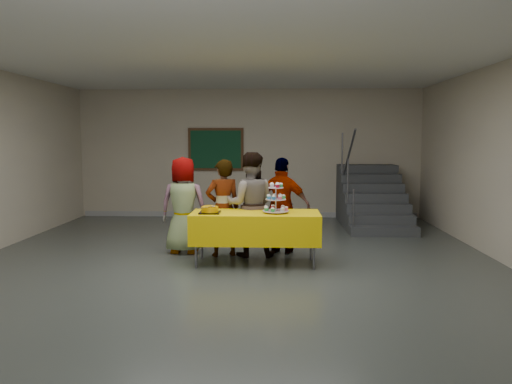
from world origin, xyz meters
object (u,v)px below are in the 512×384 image
noticeboard (216,149)px  bear_cake (210,209)px  bake_table (255,227)px  schoolchild_c (250,205)px  schoolchild_d (282,206)px  cupcake_stand (276,200)px  schoolchild_b (223,208)px  schoolchild_a (184,205)px  staircase (371,201)px

noticeboard → bear_cake: bearing=-84.3°
bake_table → noticeboard: (-1.11, 4.45, 1.04)m
schoolchild_c → schoolchild_d: 0.55m
cupcake_stand → schoolchild_b: bearing=146.7°
cupcake_stand → noticeboard: noticeboard is taller
schoolchild_a → noticeboard: 3.86m
bear_cake → staircase: bearing=50.8°
bear_cake → schoolchild_c: bearing=47.4°
schoolchild_b → schoolchild_d: (0.93, 0.21, 0.01)m
cupcake_stand → schoolchild_b: (-0.83, 0.54, -0.19)m
schoolchild_a → schoolchild_d: size_ratio=1.01×
cupcake_stand → bear_cake: (-0.96, -0.05, -0.12)m
schoolchild_b → staircase: (2.90, 3.12, -0.28)m
bake_table → noticeboard: size_ratio=1.45×
cupcake_stand → schoolchild_c: (-0.40, 0.55, -0.13)m
schoolchild_d → staircase: staircase is taller
bake_table → noticeboard: 4.71m
schoolchild_d → noticeboard: 4.13m
schoolchild_a → schoolchild_d: (1.59, 0.02, -0.00)m
schoolchild_a → schoolchild_b: 0.68m
schoolchild_d → schoolchild_c: bearing=39.0°
noticeboard → schoolchild_a: bearing=-91.2°
noticeboard → schoolchild_b: bearing=-81.6°
bear_cake → schoolchild_d: bearing=37.2°
staircase → noticeboard: noticeboard is taller
noticeboard → schoolchild_d: bearing=-68.0°
staircase → noticeboard: size_ratio=1.85×
schoolchild_b → schoolchild_c: (0.43, 0.00, 0.06)m
schoolchild_c → schoolchild_b: bearing=-2.3°
noticeboard → bake_table: bearing=-76.0°
cupcake_stand → schoolchild_d: (0.11, 0.75, -0.18)m
bear_cake → cupcake_stand: bearing=3.3°
cupcake_stand → schoolchild_a: schoolchild_a is taller
bear_cake → staircase: 4.81m
bear_cake → schoolchild_c: size_ratio=0.22×
schoolchild_c → staircase: size_ratio=0.68×
bear_cake → bake_table: bearing=8.5°
staircase → schoolchild_a: bearing=-140.5°
schoolchild_a → noticeboard: size_ratio=1.20×
schoolchild_a → schoolchild_c: schoolchild_c is taller
cupcake_stand → staircase: size_ratio=0.19×
cupcake_stand → noticeboard: size_ratio=0.34×
bake_table → schoolchild_b: bearing=136.6°
schoolchild_a → schoolchild_c: size_ratio=0.95×
bake_table → bear_cake: bear_cake is taller
schoolchild_b → noticeboard: noticeboard is taller
schoolchild_c → schoolchild_d: (0.51, 0.20, -0.04)m
schoolchild_c → noticeboard: noticeboard is taller
bake_table → bear_cake: (-0.66, -0.10, 0.27)m
bake_table → schoolchild_a: bearing=150.1°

